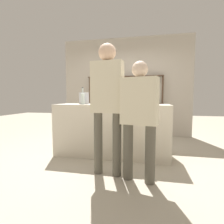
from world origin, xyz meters
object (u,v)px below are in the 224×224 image
object	(u,v)px
counter_bottle_2	(104,98)
customer_right	(139,113)
counter_bottle_1	(122,97)
counter_bottle_0	(153,98)
counter_bottle_4	(83,98)
counter_bottle_3	(139,97)
wine_glass	(116,97)
customer_center	(107,98)
ice_bucket	(84,98)

from	to	relation	value
counter_bottle_2	customer_right	size ratio (longest dim) A/B	0.20
counter_bottle_1	counter_bottle_0	bearing A→B (deg)	16.26
counter_bottle_4	customer_right	bearing A→B (deg)	-36.65
counter_bottle_1	customer_right	distance (m)	1.09
counter_bottle_3	counter_bottle_4	distance (m)	1.04
counter_bottle_2	wine_glass	bearing A→B (deg)	44.76
customer_right	wine_glass	bearing A→B (deg)	38.21
wine_glass	counter_bottle_4	bearing A→B (deg)	-157.12
counter_bottle_0	customer_center	bearing A→B (deg)	-121.42
counter_bottle_0	customer_right	xyz separation A→B (m)	(-0.20, -1.16, -0.19)
customer_center	customer_right	xyz separation A→B (m)	(0.45, -0.11, -0.19)
counter_bottle_0	wine_glass	size ratio (longest dim) A/B	1.77
customer_center	customer_right	size ratio (longest dim) A/B	1.18
counter_bottle_0	counter_bottle_3	xyz separation A→B (m)	(-0.24, -0.36, 0.02)
counter_bottle_2	counter_bottle_4	world-z (taller)	same
wine_glass	counter_bottle_2	bearing A→B (deg)	-135.24
counter_bottle_2	wine_glass	distance (m)	0.27
counter_bottle_4	wine_glass	size ratio (longest dim) A/B	1.78
counter_bottle_3	counter_bottle_1	bearing A→B (deg)	150.42
counter_bottle_1	ice_bucket	distance (m)	0.75
counter_bottle_2	counter_bottle_4	size ratio (longest dim) A/B	1.00
counter_bottle_0	counter_bottle_4	distance (m)	1.33
counter_bottle_2	counter_bottle_4	xyz separation A→B (m)	(-0.38, -0.05, 0.00)
counter_bottle_0	customer_center	distance (m)	1.24
counter_bottle_0	ice_bucket	world-z (taller)	counter_bottle_0
ice_bucket	counter_bottle_3	bearing A→B (deg)	-9.48
counter_bottle_1	counter_bottle_3	size ratio (longest dim) A/B	0.98
counter_bottle_3	wine_glass	distance (m)	0.52
counter_bottle_4	customer_right	world-z (taller)	customer_right
counter_bottle_1	customer_center	distance (m)	0.89
counter_bottle_4	ice_bucket	distance (m)	0.19
counter_bottle_2	counter_bottle_4	distance (m)	0.39
counter_bottle_2	customer_center	distance (m)	0.78
counter_bottle_1	counter_bottle_2	xyz separation A→B (m)	(-0.32, -0.14, -0.02)
counter_bottle_4	wine_glass	bearing A→B (deg)	22.88
counter_bottle_0	wine_glass	distance (m)	0.71
counter_bottle_2	wine_glass	world-z (taller)	counter_bottle_2
counter_bottle_2	ice_bucket	xyz separation A→B (m)	(-0.43, 0.13, -0.01)
counter_bottle_2	customer_center	world-z (taller)	customer_center
counter_bottle_1	wine_glass	bearing A→B (deg)	157.93
wine_glass	ice_bucket	size ratio (longest dim) A/B	0.79
counter_bottle_4	ice_bucket	bearing A→B (deg)	104.18
counter_bottle_4	wine_glass	world-z (taller)	counter_bottle_4
counter_bottle_3	wine_glass	xyz separation A→B (m)	(-0.46, 0.24, -0.01)
counter_bottle_4	customer_center	xyz separation A→B (m)	(0.63, -0.69, -0.00)
wine_glass	ice_bucket	bearing A→B (deg)	-174.66
counter_bottle_4	customer_center	size ratio (longest dim) A/B	0.17
customer_right	ice_bucket	bearing A→B (deg)	61.43
ice_bucket	counter_bottle_4	bearing A→B (deg)	-75.82
counter_bottle_0	counter_bottle_4	xyz separation A→B (m)	(-1.28, -0.36, 0.01)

